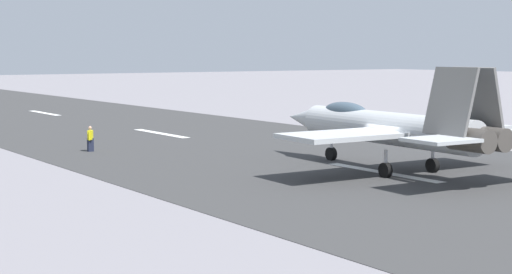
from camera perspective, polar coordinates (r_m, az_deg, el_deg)
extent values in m
plane|color=gray|center=(41.08, 9.35, -2.61)|extent=(400.00, 400.00, 0.00)
cube|color=#373637|center=(41.08, 9.35, -2.59)|extent=(240.00, 26.00, 0.02)
cube|color=white|center=(41.19, 9.20, -2.55)|extent=(8.00, 0.70, 0.00)
cube|color=white|center=(60.99, -6.94, 0.27)|extent=(8.00, 0.70, 0.00)
cube|color=white|center=(84.34, -15.10, 1.70)|extent=(8.00, 0.70, 0.00)
cylinder|color=#B4B8BB|center=(41.68, 9.45, 0.65)|extent=(12.37, 2.34, 1.72)
cone|color=#B4B8BB|center=(47.60, 3.42, 1.38)|extent=(2.91, 1.60, 1.46)
ellipsoid|color=#3F5160|center=(44.28, 6.50, 1.84)|extent=(3.65, 1.28, 1.10)
cylinder|color=#47423D|center=(36.81, 15.30, -0.20)|extent=(2.25, 1.21, 1.10)
cylinder|color=#47423D|center=(37.62, 16.44, -0.10)|extent=(2.25, 1.21, 1.10)
cube|color=#B4B8BB|center=(38.54, 6.23, 0.11)|extent=(3.69, 5.96, 0.24)
cube|color=#B4B8BB|center=(43.56, 14.03, 0.64)|extent=(3.69, 5.96, 0.24)
cube|color=#B4B8BB|center=(35.47, 13.27, -0.21)|extent=(2.54, 2.92, 0.16)
cube|color=slate|center=(37.06, 13.93, 2.52)|extent=(2.64, 1.08, 3.14)
cube|color=slate|center=(38.37, 15.81, 2.58)|extent=(2.64, 1.08, 3.14)
cylinder|color=silver|center=(45.49, 5.48, -0.83)|extent=(0.18, 0.18, 1.40)
cylinder|color=black|center=(45.53, 5.47, -1.23)|extent=(0.77, 0.34, 0.76)
cylinder|color=silver|center=(39.47, 9.39, -1.93)|extent=(0.18, 0.18, 1.40)
cylinder|color=black|center=(39.52, 9.38, -2.39)|extent=(0.77, 0.34, 0.76)
cylinder|color=silver|center=(41.64, 12.70, -1.59)|extent=(0.18, 0.18, 1.40)
cylinder|color=black|center=(41.68, 12.69, -2.02)|extent=(0.77, 0.34, 0.76)
cube|color=#1E2338|center=(50.40, -11.93, -0.57)|extent=(0.24, 0.36, 0.86)
cube|color=yellow|center=(50.33, -11.94, 0.15)|extent=(0.52, 0.48, 0.58)
sphere|color=tan|center=(50.29, -11.95, 0.66)|extent=(0.22, 0.22, 0.22)
cylinder|color=yellow|center=(50.05, -12.02, 0.08)|extent=(0.10, 0.10, 0.55)
cylinder|color=yellow|center=(50.63, -11.87, 0.15)|extent=(0.10, 0.10, 0.55)
cone|color=orange|center=(55.45, 12.68, -0.15)|extent=(0.44, 0.44, 0.55)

